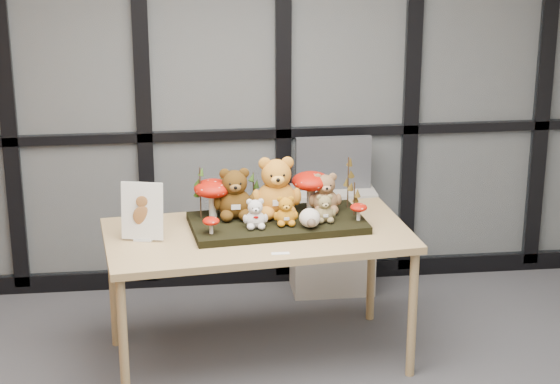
{
  "coord_description": "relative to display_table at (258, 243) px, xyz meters",
  "views": [
    {
      "loc": [
        -0.31,
        -3.89,
        2.81
      ],
      "look_at": [
        0.29,
        1.31,
        1.04
      ],
      "focal_mm": 65.0,
      "sensor_mm": 36.0,
      "label": 1
    }
  ],
  "objects": [
    {
      "name": "mushroom_front_left",
      "position": [
        -0.26,
        -0.1,
        0.16
      ],
      "size": [
        0.09,
        0.09,
        0.1
      ],
      "primitive_type": null,
      "color": "#A81005",
      "rests_on": "diorama_tray"
    },
    {
      "name": "mushroom_back_right",
      "position": [
        0.33,
        0.22,
        0.23
      ],
      "size": [
        0.22,
        0.22,
        0.25
      ],
      "primitive_type": null,
      "color": "#A81005",
      "rests_on": "diorama_tray"
    },
    {
      "name": "mushroom_back_left",
      "position": [
        -0.24,
        0.17,
        0.23
      ],
      "size": [
        0.21,
        0.21,
        0.24
      ],
      "primitive_type": null,
      "color": "#A81005",
      "rests_on": "diorama_tray"
    },
    {
      "name": "mushroom_front_right",
      "position": [
        0.57,
        0.01,
        0.16
      ],
      "size": [
        0.1,
        0.1,
        0.11
      ],
      "primitive_type": null,
      "color": "#A81005",
      "rests_on": "diorama_tray"
    },
    {
      "name": "label_card",
      "position": [
        0.09,
        -0.33,
        0.07
      ],
      "size": [
        0.09,
        0.03,
        0.0
      ],
      "primitive_type": "cube",
      "color": "white",
      "rests_on": "display_table"
    },
    {
      "name": "bear_small_yellow",
      "position": [
        0.16,
        -0.0,
        0.2
      ],
      "size": [
        0.15,
        0.14,
        0.18
      ],
      "primitive_type": null,
      "rotation": [
        0.0,
        0.0,
        0.11
      ],
      "color": "#C57612",
      "rests_on": "diorama_tray"
    },
    {
      "name": "bear_pooh_yellow",
      "position": [
        0.12,
        0.16,
        0.3
      ],
      "size": [
        0.31,
        0.29,
        0.38
      ],
      "primitive_type": null,
      "rotation": [
        0.0,
        0.0,
        0.11
      ],
      "color": "orange",
      "rests_on": "diorama_tray"
    },
    {
      "name": "monitor",
      "position": [
        0.58,
        0.94,
        0.16
      ],
      "size": [
        0.49,
        0.05,
        0.35
      ],
      "color": "#4D4F54",
      "rests_on": "cabinet"
    },
    {
      "name": "bear_white_bow",
      "position": [
        -0.02,
        -0.03,
        0.2
      ],
      "size": [
        0.15,
        0.14,
        0.18
      ],
      "primitive_type": null,
      "rotation": [
        0.0,
        0.0,
        0.11
      ],
      "color": "silver",
      "rests_on": "diorama_tray"
    },
    {
      "name": "glass_partition",
      "position": [
        -0.17,
        1.12,
        0.69
      ],
      "size": [
        4.9,
        0.06,
        2.78
      ],
      "color": "#2D383F",
      "rests_on": "floor"
    },
    {
      "name": "plush_cream_hedgehog",
      "position": [
        0.28,
        -0.06,
        0.17
      ],
      "size": [
        0.1,
        0.09,
        0.12
      ],
      "primitive_type": null,
      "rotation": [
        0.0,
        0.0,
        0.11
      ],
      "color": "beige",
      "rests_on": "diorama_tray"
    },
    {
      "name": "sprig_green_centre",
      "position": [
        0.0,
        0.25,
        0.22
      ],
      "size": [
        0.05,
        0.05,
        0.23
      ],
      "primitive_type": null,
      "color": "#19350C",
      "rests_on": "diorama_tray"
    },
    {
      "name": "bear_tan_back",
      "position": [
        0.41,
        0.18,
        0.23
      ],
      "size": [
        0.21,
        0.19,
        0.25
      ],
      "primitive_type": null,
      "rotation": [
        0.0,
        0.0,
        0.11
      ],
      "color": "brown",
      "rests_on": "diorama_tray"
    },
    {
      "name": "display_table",
      "position": [
        0.0,
        0.0,
        0.0
      ],
      "size": [
        1.77,
        1.02,
        0.79
      ],
      "rotation": [
        0.0,
        0.0,
        0.11
      ],
      "color": "tan",
      "rests_on": "floor"
    },
    {
      "name": "bear_beige_small",
      "position": [
        0.38,
        0.02,
        0.19
      ],
      "size": [
        0.14,
        0.13,
        0.17
      ],
      "primitive_type": null,
      "rotation": [
        0.0,
        0.0,
        0.11
      ],
      "color": "olive",
      "rests_on": "diorama_tray"
    },
    {
      "name": "sign_holder",
      "position": [
        -0.63,
        -0.05,
        0.22
      ],
      "size": [
        0.23,
        0.1,
        0.33
      ],
      "rotation": [
        0.0,
        0.0,
        -0.23
      ],
      "color": "silver",
      "rests_on": "display_table"
    },
    {
      "name": "cabinet",
      "position": [
        0.58,
        0.92,
        -0.37
      ],
      "size": [
        0.53,
        0.31,
        0.71
      ],
      "primitive_type": "cube",
      "color": "#B5AEA2",
      "rests_on": "floor"
    },
    {
      "name": "sprig_green_mid_left",
      "position": [
        -0.16,
        0.23,
        0.23
      ],
      "size": [
        0.05,
        0.05,
        0.25
      ],
      "primitive_type": null,
      "color": "#19350C",
      "rests_on": "diorama_tray"
    },
    {
      "name": "bear_brown_medium",
      "position": [
        -0.12,
        0.15,
        0.27
      ],
      "size": [
        0.26,
        0.24,
        0.32
      ],
      "primitive_type": null,
      "rotation": [
        0.0,
        0.0,
        0.11
      ],
      "color": "#492D0C",
      "rests_on": "diorama_tray"
    },
    {
      "name": "sprig_dry_far_right",
      "position": [
        0.55,
        0.23,
        0.26
      ],
      "size": [
        0.05,
        0.05,
        0.31
      ],
      "primitive_type": null,
      "color": "brown",
      "rests_on": "diorama_tray"
    },
    {
      "name": "diorama_tray",
      "position": [
        0.12,
        0.08,
        0.09
      ],
      "size": [
        1.02,
        0.59,
        0.04
      ],
      "primitive_type": "cube",
      "rotation": [
        0.0,
        0.0,
        0.11
      ],
      "color": "black",
      "rests_on": "display_table"
    },
    {
      "name": "sprig_green_far_left",
      "position": [
        -0.31,
        0.16,
        0.26
      ],
      "size": [
        0.05,
        0.05,
        0.3
      ],
      "primitive_type": null,
      "color": "#19350C",
      "rests_on": "diorama_tray"
    },
    {
      "name": "room_shell",
      "position": [
        -0.17,
        -1.35,
        0.95
      ],
      "size": [
        5.0,
        5.0,
        5.0
      ],
      "color": "#A9A6A0",
      "rests_on": "floor"
    },
    {
      "name": "sprig_dry_mid_right",
      "position": [
        0.56,
        0.1,
        0.2
      ],
      "size": [
        0.05,
        0.05,
        0.2
      ],
      "primitive_type": null,
      "color": "brown",
      "rests_on": "diorama_tray"
    }
  ]
}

